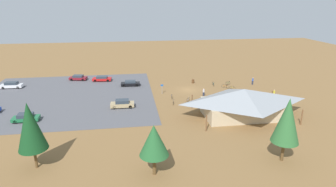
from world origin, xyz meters
The scene contains 24 objects.
ground centered at (0.00, 0.00, 0.00)m, with size 160.00×160.00×0.00m, color olive.
parking_lot_asphalt centered at (26.36, 0.84, 0.03)m, with size 36.27×33.80×0.05m, color #56565B.
bike_pavilion centered at (-6.25, 15.88, 2.78)m, with size 16.30×10.26×4.91m.
trash_bin centered at (-2.31, -5.19, 0.45)m, with size 0.60×0.60×0.90m, color brown.
lot_sign centered at (6.16, 1.81, 1.41)m, with size 0.56×0.08×2.20m.
pine_far_west centered at (24.70, 27.46, 5.46)m, with size 3.37×3.37×8.40m.
pine_center centered at (-5.51, 30.28, 5.48)m, with size 3.37×3.37×8.35m.
pine_midwest centered at (10.71, 30.87, 4.37)m, with size 3.40×3.40×6.26m.
bicycle_white_edge_north centered at (1.76, 7.71, 0.40)m, with size 1.02×1.50×0.88m.
bicycle_orange_front_row centered at (-8.80, -0.31, 0.36)m, with size 1.41×1.13×0.82m.
bicycle_teal_yard_center centered at (-6.57, -2.50, 0.38)m, with size 0.48×1.71×0.87m.
bicycle_yellow_lone_east centered at (-9.98, 1.13, 0.36)m, with size 0.83×1.54×0.80m.
bicycle_silver_mid_cluster centered at (4.78, 8.36, 0.36)m, with size 0.48×1.73×0.82m.
bicycle_green_by_bin centered at (-10.14, -2.45, 0.40)m, with size 1.55×0.87×0.87m.
bicycle_blue_near_sign centered at (4.56, 5.06, 0.38)m, with size 0.48×1.70×0.86m.
car_green_inner_stall centered at (30.43, 12.95, 0.72)m, with size 4.25×1.96×1.35m.
car_tan_back_corner centered at (14.57, 8.85, 0.79)m, with size 4.40×1.90×1.51m.
car_maroon_second_row centered at (25.71, -11.87, 0.69)m, with size 4.50×2.61×1.27m.
car_black_end_stall centered at (12.79, -4.94, 0.69)m, with size 4.46×1.96×1.27m.
car_white_by_curb centered at (39.73, -7.11, 0.77)m, with size 4.80×1.93×1.47m.
car_red_far_end centered at (19.72, -10.10, 0.68)m, with size 4.71×2.32×1.24m.
visitor_by_pavilion centered at (-16.49, 7.59, 0.90)m, with size 0.36×0.36×1.71m.
visitor_crossing_yard centered at (-16.15, -1.97, 0.92)m, with size 0.36×0.36×1.75m.
visitor_at_bikes centered at (-2.32, 4.55, 0.88)m, with size 0.36×0.36×1.68m.
Camera 1 is at (13.23, 58.94, 19.35)m, focal length 30.06 mm.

